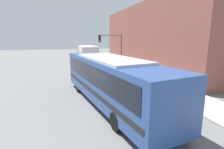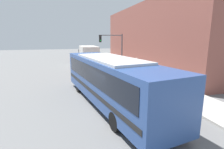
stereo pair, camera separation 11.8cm
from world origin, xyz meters
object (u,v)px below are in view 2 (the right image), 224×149
object	(u,v)px
city_bus	(110,78)
fire_hydrant	(157,83)
parking_meter	(134,67)
traffic_light_pole	(113,45)
pedestrian_near_corner	(136,65)
delivery_truck	(88,54)

from	to	relation	value
city_bus	fire_hydrant	size ratio (longest dim) A/B	17.00
city_bus	parking_meter	world-z (taller)	city_bus
fire_hydrant	traffic_light_pole	world-z (taller)	traffic_light_pole
fire_hydrant	traffic_light_pole	size ratio (longest dim) A/B	0.15
fire_hydrant	pedestrian_near_corner	world-z (taller)	pedestrian_near_corner
delivery_truck	parking_meter	xyz separation A→B (m)	(3.69, -10.48, -0.54)
delivery_truck	fire_hydrant	xyz separation A→B (m)	(3.69, -15.42, -1.14)
city_bus	parking_meter	bearing A→B (deg)	47.58
city_bus	delivery_truck	xyz separation A→B (m)	(1.21, 17.97, -0.15)
parking_meter	traffic_light_pole	bearing A→B (deg)	102.56
city_bus	pedestrian_near_corner	size ratio (longest dim) A/B	6.26
city_bus	traffic_light_pole	distance (m)	12.92
delivery_truck	fire_hydrant	bearing A→B (deg)	-76.54
fire_hydrant	traffic_light_pole	xyz separation A→B (m)	(-1.06, 9.68, 2.86)
pedestrian_near_corner	parking_meter	bearing A→B (deg)	-125.85
fire_hydrant	parking_meter	size ratio (longest dim) A/B	0.49
fire_hydrant	parking_meter	bearing A→B (deg)	90.00
traffic_light_pole	parking_meter	world-z (taller)	traffic_light_pole
city_bus	pedestrian_near_corner	distance (m)	9.97
traffic_light_pole	fire_hydrant	bearing A→B (deg)	-83.77
traffic_light_pole	city_bus	bearing A→B (deg)	-107.44
city_bus	delivery_truck	world-z (taller)	city_bus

